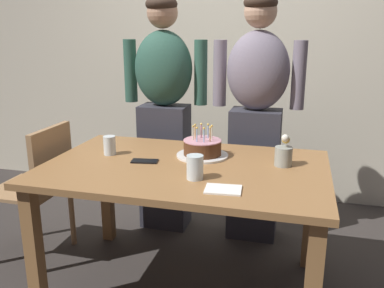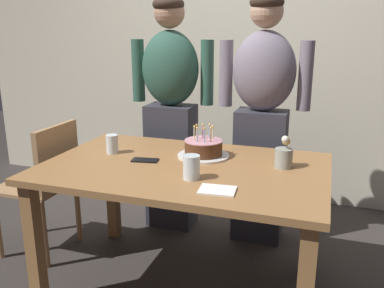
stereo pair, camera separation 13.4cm
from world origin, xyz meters
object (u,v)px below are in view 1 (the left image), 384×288
cell_phone (144,161)px  person_woman_cardigan (256,117)px  person_man_bearded (164,112)px  flower_vase (284,154)px  water_glass_near (195,167)px  water_glass_far (110,145)px  birthday_cake (202,149)px  napkin_stack (223,189)px  dining_chair (40,182)px

cell_phone → person_woman_cardigan: bearing=45.4°
person_man_bearded → flower_vase: bearing=145.2°
water_glass_near → water_glass_far: size_ratio=1.08×
birthday_cake → water_glass_near: size_ratio=2.49×
birthday_cake → person_man_bearded: 0.70m
napkin_stack → water_glass_near: bearing=145.3°
water_glass_far → flower_vase: bearing=3.0°
person_woman_cardigan → birthday_cake: bearing=66.6°
person_man_bearded → cell_phone: bearing=100.2°
water_glass_near → dining_chair: bearing=165.5°
person_man_bearded → person_woman_cardigan: 0.65m
cell_phone → water_glass_near: bearing=-37.9°
water_glass_near → flower_vase: flower_vase is taller
water_glass_near → person_woman_cardigan: size_ratio=0.07×
water_glass_near → person_woman_cardigan: bearing=78.5°
napkin_stack → person_man_bearded: person_man_bearded is taller
napkin_stack → cell_phone: bearing=149.4°
birthday_cake → person_man_bearded: person_man_bearded is taller
napkin_stack → flower_vase: flower_vase is taller
napkin_stack → birthday_cake: bearing=113.9°
person_woman_cardigan → cell_phone: bearing=54.8°
water_glass_far → person_woman_cardigan: person_woman_cardigan is taller
flower_vase → dining_chair: (-1.48, -0.04, -0.29)m
water_glass_far → flower_vase: flower_vase is taller
flower_vase → person_woman_cardigan: person_woman_cardigan is taller
person_woman_cardigan → dining_chair: (-1.26, -0.64, -0.36)m
dining_chair → napkin_stack: bearing=72.6°
dining_chair → person_woman_cardigan: bearing=116.9°
flower_vase → cell_phone: bearing=-169.7°
birthday_cake → person_man_bearded: size_ratio=0.18×
birthday_cake → flower_vase: (0.45, -0.05, 0.02)m
birthday_cake → cell_phone: size_ratio=2.05×
birthday_cake → cell_phone: (-0.28, -0.18, -0.04)m
napkin_stack → person_woman_cardigan: size_ratio=0.10×
person_man_bearded → dining_chair: 0.95m
flower_vase → water_glass_near: bearing=-142.0°
napkin_stack → dining_chair: 1.32m
person_woman_cardigan → dining_chair: bearing=26.9°
napkin_stack → flower_vase: (0.24, 0.43, 0.06)m
dining_chair → birthday_cake: bearing=94.9°
water_glass_near → napkin_stack: bearing=-34.7°
birthday_cake → water_glass_near: (0.05, -0.37, 0.01)m
person_man_bearded → person_woman_cardigan: same height
water_glass_far → person_woman_cardigan: bearing=40.5°
birthday_cake → person_woman_cardigan: size_ratio=0.18×
water_glass_far → cell_phone: water_glass_far is taller
dining_chair → person_man_bearded: bearing=136.4°
cell_phone → person_woman_cardigan: 0.91m
water_glass_near → water_glass_far: 0.64m
water_glass_far → person_man_bearded: (0.11, 0.65, 0.08)m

